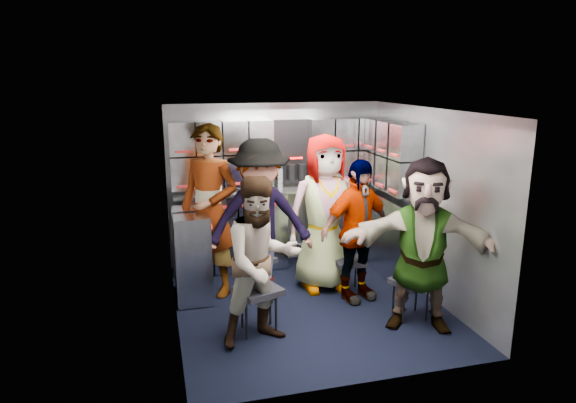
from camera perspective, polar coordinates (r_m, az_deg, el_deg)
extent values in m
plane|color=black|center=(5.71, 2.29, -11.46)|extent=(3.00, 3.00, 0.00)
cube|color=gray|center=(6.75, -1.36, 1.98)|extent=(2.80, 0.04, 2.10)
cube|color=gray|center=(5.12, -12.76, -2.24)|extent=(0.04, 3.00, 2.10)
cube|color=gray|center=(5.90, 15.51, -0.28)|extent=(0.04, 3.00, 2.10)
cube|color=silver|center=(5.17, 2.52, 10.08)|extent=(2.80, 3.00, 0.02)
cube|color=#999FA8|center=(6.69, -0.91, -3.03)|extent=(2.68, 0.38, 0.99)
cube|color=#999FA8|center=(5.83, -10.63, -5.87)|extent=(0.38, 0.76, 0.99)
cube|color=silver|center=(6.56, -0.93, 1.32)|extent=(2.68, 0.42, 0.03)
cube|color=#999FA8|center=(6.53, -1.08, 5.50)|extent=(2.68, 0.28, 0.82)
cube|color=#999FA8|center=(6.35, 11.43, 4.99)|extent=(0.28, 1.00, 0.82)
cube|color=#999FA8|center=(6.48, 11.40, -3.82)|extent=(0.28, 1.20, 1.00)
cube|color=#AF1D20|center=(6.40, -0.50, -0.24)|extent=(2.60, 0.02, 0.03)
cube|color=black|center=(5.00, -3.31, -9.87)|extent=(0.49, 0.48, 0.06)
cylinder|color=black|center=(4.96, -4.64, -12.96)|extent=(0.02, 0.02, 0.41)
cylinder|color=black|center=(5.01, -1.34, -12.62)|extent=(0.02, 0.02, 0.41)
cylinder|color=black|center=(5.18, -5.14, -11.76)|extent=(0.02, 0.02, 0.41)
cylinder|color=black|center=(5.23, -1.99, -11.45)|extent=(0.02, 0.02, 0.41)
cube|color=black|center=(5.91, -3.44, -6.45)|extent=(0.45, 0.44, 0.06)
cylinder|color=black|center=(5.87, -4.45, -8.79)|extent=(0.02, 0.02, 0.37)
cylinder|color=black|center=(5.91, -1.95, -8.56)|extent=(0.02, 0.02, 0.37)
cylinder|color=black|center=(6.07, -4.83, -8.00)|extent=(0.02, 0.02, 0.37)
cylinder|color=black|center=(6.11, -2.42, -7.79)|extent=(0.02, 0.02, 0.37)
cube|color=black|center=(6.18, 3.49, -5.06)|extent=(0.51, 0.50, 0.06)
cylinder|color=black|center=(6.11, 2.52, -7.57)|extent=(0.02, 0.02, 0.42)
cylinder|color=black|center=(6.20, 5.11, -7.30)|extent=(0.02, 0.02, 0.42)
cylinder|color=black|center=(6.33, 1.84, -6.78)|extent=(0.02, 0.02, 0.42)
cylinder|color=black|center=(6.42, 4.35, -6.53)|extent=(0.02, 0.02, 0.42)
cube|color=black|center=(5.93, 6.84, -6.64)|extent=(0.35, 0.34, 0.05)
cylinder|color=black|center=(5.87, 6.03, -8.89)|extent=(0.02, 0.02, 0.35)
cylinder|color=black|center=(5.96, 8.29, -8.61)|extent=(0.02, 0.02, 0.35)
cylinder|color=black|center=(6.05, 5.32, -8.15)|extent=(0.02, 0.02, 0.35)
cylinder|color=black|center=(6.14, 7.51, -7.89)|extent=(0.02, 0.02, 0.35)
cube|color=black|center=(5.44, 13.52, -8.65)|extent=(0.46, 0.45, 0.06)
cylinder|color=black|center=(5.37, 12.71, -11.29)|extent=(0.02, 0.02, 0.38)
cylinder|color=black|center=(5.49, 15.19, -10.87)|extent=(0.02, 0.02, 0.38)
cylinder|color=black|center=(5.55, 11.63, -10.37)|extent=(0.02, 0.02, 0.38)
cylinder|color=black|center=(5.67, 14.05, -9.99)|extent=(0.02, 0.02, 0.38)
imported|color=black|center=(5.77, -8.71, -1.06)|extent=(0.84, 0.80, 1.94)
imported|color=black|center=(4.70, -2.93, -6.69)|extent=(0.88, 0.75, 1.58)
imported|color=black|center=(5.59, -3.15, -2.18)|extent=(1.21, 0.77, 1.80)
imported|color=black|center=(5.88, 4.10, -1.29)|extent=(0.89, 0.59, 1.81)
imported|color=black|center=(5.64, 7.63, -3.27)|extent=(1.00, 0.63, 1.58)
imported|color=black|center=(5.13, 14.75, -4.66)|extent=(1.64, 1.14, 1.70)
cylinder|color=white|center=(6.44, -2.15, 2.49)|extent=(0.06, 0.06, 0.28)
cylinder|color=white|center=(6.48, -0.87, 2.50)|extent=(0.06, 0.06, 0.27)
cylinder|color=white|center=(6.77, 6.99, 2.89)|extent=(0.07, 0.07, 0.27)
cylinder|color=#CBB78F|center=(6.35, -7.76, 1.38)|extent=(0.09, 0.09, 0.10)
cylinder|color=#CBB78F|center=(6.70, 5.43, 2.10)|extent=(0.08, 0.08, 0.10)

